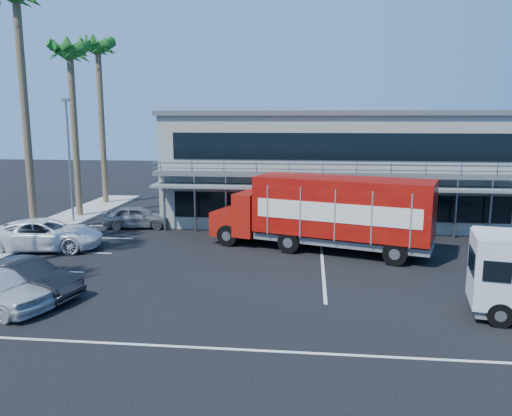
# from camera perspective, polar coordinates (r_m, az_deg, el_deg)

# --- Properties ---
(ground) EXTENTS (120.00, 120.00, 0.00)m
(ground) POSITION_cam_1_polar(r_m,az_deg,el_deg) (21.01, 2.29, -8.80)
(ground) COLOR black
(ground) RESTS_ON ground
(building) EXTENTS (22.40, 12.00, 7.30)m
(building) POSITION_cam_1_polar(r_m,az_deg,el_deg) (34.94, 8.98, 4.85)
(building) COLOR gray
(building) RESTS_ON ground
(curb_strip) EXTENTS (3.00, 32.00, 0.16)m
(curb_strip) POSITION_cam_1_polar(r_m,az_deg,el_deg) (31.29, -25.47, -3.28)
(curb_strip) COLOR #A5A399
(curb_strip) RESTS_ON ground
(palm_d) EXTENTS (2.80, 2.80, 14.75)m
(palm_d) POSITION_cam_1_polar(r_m,az_deg,el_deg) (32.91, -25.65, 19.69)
(palm_d) COLOR brown
(palm_d) RESTS_ON ground
(palm_e) EXTENTS (2.80, 2.80, 12.25)m
(palm_e) POSITION_cam_1_polar(r_m,az_deg,el_deg) (36.72, -20.46, 15.42)
(palm_e) COLOR brown
(palm_e) RESTS_ON ground
(palm_f) EXTENTS (2.80, 2.80, 13.25)m
(palm_f) POSITION_cam_1_polar(r_m,az_deg,el_deg) (41.95, -17.58, 16.08)
(palm_f) COLOR brown
(palm_f) RESTS_ON ground
(light_pole_far) EXTENTS (0.50, 0.25, 8.09)m
(light_pole_far) POSITION_cam_1_polar(r_m,az_deg,el_deg) (34.59, -20.57, 5.69)
(light_pole_far) COLOR gray
(light_pole_far) RESTS_ON ground
(red_truck) EXTENTS (11.79, 6.11, 3.88)m
(red_truck) POSITION_cam_1_polar(r_m,az_deg,el_deg) (25.96, 8.15, -0.33)
(red_truck) COLOR #9A150C
(red_truck) RESTS_ON ground
(parked_car_b) EXTENTS (4.71, 2.54, 1.47)m
(parked_car_b) POSITION_cam_1_polar(r_m,az_deg,el_deg) (21.32, -24.86, -7.40)
(parked_car_b) COLOR black
(parked_car_b) RESTS_ON ground
(parked_car_c) EXTENTS (6.20, 3.57, 1.63)m
(parked_car_c) POSITION_cam_1_polar(r_m,az_deg,el_deg) (28.53, -22.97, -2.81)
(parked_car_c) COLOR white
(parked_car_c) RESTS_ON ground
(parked_car_d) EXTENTS (4.92, 2.91, 1.34)m
(parked_car_d) POSITION_cam_1_polar(r_m,az_deg,el_deg) (28.67, -22.56, -3.01)
(parked_car_d) COLOR #282F35
(parked_car_d) RESTS_ON ground
(parked_car_e) EXTENTS (4.36, 2.29, 1.42)m
(parked_car_e) POSITION_cam_1_polar(r_m,az_deg,el_deg) (32.39, -13.42, -0.99)
(parked_car_e) COLOR slate
(parked_car_e) RESTS_ON ground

